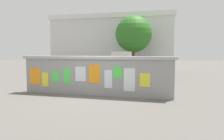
{
  "coord_description": "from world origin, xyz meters",
  "views": [
    {
      "loc": [
        2.84,
        -8.26,
        1.85
      ],
      "look_at": [
        0.4,
        1.37,
        0.96
      ],
      "focal_mm": 33.29,
      "sensor_mm": 36.0,
      "label": 1
    }
  ],
  "objects_px": {
    "motorcycle": "(74,78)",
    "bicycle_near": "(85,73)",
    "auto_rickshaw_truck": "(137,66)",
    "person_walking": "(106,69)",
    "person_bystander": "(86,65)",
    "tree_roadside": "(134,34)"
  },
  "relations": [
    {
      "from": "motorcycle",
      "to": "bicycle_near",
      "type": "bearing_deg",
      "value": 102.36
    },
    {
      "from": "auto_rickshaw_truck",
      "to": "person_walking",
      "type": "xyz_separation_m",
      "value": [
        -1.06,
        -3.63,
        0.09
      ]
    },
    {
      "from": "bicycle_near",
      "to": "auto_rickshaw_truck",
      "type": "bearing_deg",
      "value": -2.83
    },
    {
      "from": "motorcycle",
      "to": "person_walking",
      "type": "xyz_separation_m",
      "value": [
        1.86,
        -0.42,
        0.52
      ]
    },
    {
      "from": "motorcycle",
      "to": "person_walking",
      "type": "bearing_deg",
      "value": -12.89
    },
    {
      "from": "person_bystander",
      "to": "bicycle_near",
      "type": "bearing_deg",
      "value": 114.23
    },
    {
      "from": "person_bystander",
      "to": "auto_rickshaw_truck",
      "type": "bearing_deg",
      "value": 20.57
    },
    {
      "from": "person_walking",
      "to": "person_bystander",
      "type": "distance_m",
      "value": 3.19
    },
    {
      "from": "auto_rickshaw_truck",
      "to": "motorcycle",
      "type": "height_order",
      "value": "auto_rickshaw_truck"
    },
    {
      "from": "motorcycle",
      "to": "bicycle_near",
      "type": "relative_size",
      "value": 1.14
    },
    {
      "from": "motorcycle",
      "to": "person_walking",
      "type": "height_order",
      "value": "person_walking"
    },
    {
      "from": "tree_roadside",
      "to": "motorcycle",
      "type": "bearing_deg",
      "value": -99.82
    },
    {
      "from": "person_walking",
      "to": "tree_roadside",
      "type": "xyz_separation_m",
      "value": [
        -0.16,
        10.26,
        2.52
      ]
    },
    {
      "from": "auto_rickshaw_truck",
      "to": "person_bystander",
      "type": "height_order",
      "value": "auto_rickshaw_truck"
    },
    {
      "from": "motorcycle",
      "to": "person_bystander",
      "type": "bearing_deg",
      "value": 94.0
    },
    {
      "from": "motorcycle",
      "to": "bicycle_near",
      "type": "distance_m",
      "value": 3.47
    },
    {
      "from": "bicycle_near",
      "to": "person_walking",
      "type": "xyz_separation_m",
      "value": [
        2.6,
        -3.81,
        0.62
      ]
    },
    {
      "from": "auto_rickshaw_truck",
      "to": "motorcycle",
      "type": "bearing_deg",
      "value": -132.29
    },
    {
      "from": "tree_roadside",
      "to": "bicycle_near",
      "type": "bearing_deg",
      "value": -110.77
    },
    {
      "from": "auto_rickshaw_truck",
      "to": "bicycle_near",
      "type": "relative_size",
      "value": 2.29
    },
    {
      "from": "motorcycle",
      "to": "bicycle_near",
      "type": "xyz_separation_m",
      "value": [
        -0.74,
        3.39,
        -0.1
      ]
    },
    {
      "from": "bicycle_near",
      "to": "person_walking",
      "type": "height_order",
      "value": "person_walking"
    }
  ]
}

